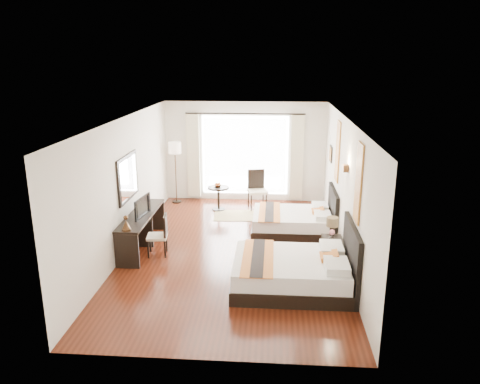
# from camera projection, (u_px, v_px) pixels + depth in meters

# --- Properties ---
(floor) EXTENTS (4.50, 7.50, 0.01)m
(floor) POSITION_uv_depth(u_px,v_px,m) (234.00, 251.00, 9.95)
(floor) COLOR #3A150A
(floor) RESTS_ON ground
(ceiling) EXTENTS (4.50, 7.50, 0.02)m
(ceiling) POSITION_uv_depth(u_px,v_px,m) (233.00, 119.00, 9.18)
(ceiling) COLOR white
(ceiling) RESTS_ON wall_headboard
(wall_headboard) EXTENTS (0.01, 7.50, 2.80)m
(wall_headboard) POSITION_uv_depth(u_px,v_px,m) (344.00, 190.00, 9.40)
(wall_headboard) COLOR silver
(wall_headboard) RESTS_ON floor
(wall_desk) EXTENTS (0.01, 7.50, 2.80)m
(wall_desk) POSITION_uv_depth(u_px,v_px,m) (126.00, 185.00, 9.72)
(wall_desk) COLOR silver
(wall_desk) RESTS_ON floor
(wall_window) EXTENTS (4.50, 0.01, 2.80)m
(wall_window) POSITION_uv_depth(u_px,v_px,m) (245.00, 152.00, 13.15)
(wall_window) COLOR silver
(wall_window) RESTS_ON floor
(wall_entry) EXTENTS (4.50, 0.01, 2.80)m
(wall_entry) POSITION_uv_depth(u_px,v_px,m) (208.00, 266.00, 5.98)
(wall_entry) COLOR silver
(wall_entry) RESTS_ON floor
(window_glass) EXTENTS (2.40, 0.02, 2.20)m
(window_glass) POSITION_uv_depth(u_px,v_px,m) (245.00, 155.00, 13.16)
(window_glass) COLOR white
(window_glass) RESTS_ON wall_window
(sheer_curtain) EXTENTS (2.30, 0.02, 2.10)m
(sheer_curtain) POSITION_uv_depth(u_px,v_px,m) (245.00, 156.00, 13.11)
(sheer_curtain) COLOR white
(sheer_curtain) RESTS_ON wall_window
(drape_left) EXTENTS (0.35, 0.14, 2.35)m
(drape_left) POSITION_uv_depth(u_px,v_px,m) (193.00, 156.00, 13.18)
(drape_left) COLOR beige
(drape_left) RESTS_ON floor
(drape_right) EXTENTS (0.35, 0.14, 2.35)m
(drape_right) POSITION_uv_depth(u_px,v_px,m) (297.00, 158.00, 12.97)
(drape_right) COLOR beige
(drape_right) RESTS_ON floor
(art_panel_near) EXTENTS (0.03, 0.50, 1.35)m
(art_panel_near) POSITION_uv_depth(u_px,v_px,m) (358.00, 183.00, 7.78)
(art_panel_near) COLOR maroon
(art_panel_near) RESTS_ON wall_headboard
(art_panel_far) EXTENTS (0.03, 0.50, 1.35)m
(art_panel_far) POSITION_uv_depth(u_px,v_px,m) (338.00, 151.00, 10.39)
(art_panel_far) COLOR maroon
(art_panel_far) RESTS_ON wall_headboard
(wall_sconce) EXTENTS (0.10, 0.14, 0.14)m
(wall_sconce) POSITION_uv_depth(u_px,v_px,m) (346.00, 168.00, 8.95)
(wall_sconce) COLOR #402916
(wall_sconce) RESTS_ON wall_headboard
(mirror_frame) EXTENTS (0.04, 1.25, 0.95)m
(mirror_frame) POSITION_uv_depth(u_px,v_px,m) (128.00, 177.00, 9.75)
(mirror_frame) COLOR black
(mirror_frame) RESTS_ON wall_desk
(mirror_glass) EXTENTS (0.01, 1.12, 0.82)m
(mirror_glass) POSITION_uv_depth(u_px,v_px,m) (129.00, 177.00, 9.75)
(mirror_glass) COLOR white
(mirror_glass) RESTS_ON mirror_frame
(bed_near) EXTENTS (2.12, 1.65, 1.19)m
(bed_near) POSITION_uv_depth(u_px,v_px,m) (296.00, 271.00, 8.30)
(bed_near) COLOR black
(bed_near) RESTS_ON floor
(bed_far) EXTENTS (1.90, 1.48, 1.07)m
(bed_far) POSITION_uv_depth(u_px,v_px,m) (296.00, 221.00, 10.92)
(bed_far) COLOR black
(bed_far) RESTS_ON floor
(nightstand) EXTENTS (0.40, 0.49, 0.48)m
(nightstand) POSITION_uv_depth(u_px,v_px,m) (332.00, 249.00, 9.43)
(nightstand) COLOR black
(nightstand) RESTS_ON floor
(table_lamp) EXTENTS (0.24, 0.24, 0.39)m
(table_lamp) POSITION_uv_depth(u_px,v_px,m) (332.00, 223.00, 9.37)
(table_lamp) COLOR black
(table_lamp) RESTS_ON nightstand
(vase) EXTENTS (0.14, 0.14, 0.12)m
(vase) POSITION_uv_depth(u_px,v_px,m) (332.00, 237.00, 9.22)
(vase) COLOR black
(vase) RESTS_ON nightstand
(console_desk) EXTENTS (0.50, 2.20, 0.76)m
(console_desk) POSITION_uv_depth(u_px,v_px,m) (142.00, 230.00, 10.06)
(console_desk) COLOR black
(console_desk) RESTS_ON floor
(television) EXTENTS (0.20, 0.75, 0.43)m
(television) POSITION_uv_depth(u_px,v_px,m) (139.00, 206.00, 9.75)
(television) COLOR black
(television) RESTS_ON console_desk
(bronze_figurine) EXTENTS (0.23, 0.23, 0.27)m
(bronze_figurine) POSITION_uv_depth(u_px,v_px,m) (126.00, 224.00, 8.96)
(bronze_figurine) COLOR #402916
(bronze_figurine) RESTS_ON console_desk
(desk_chair) EXTENTS (0.45, 0.45, 0.87)m
(desk_chair) POSITION_uv_depth(u_px,v_px,m) (158.00, 243.00, 9.69)
(desk_chair) COLOR beige
(desk_chair) RESTS_ON floor
(floor_lamp) EXTENTS (0.35, 0.35, 1.72)m
(floor_lamp) POSITION_uv_depth(u_px,v_px,m) (175.00, 152.00, 12.87)
(floor_lamp) COLOR black
(floor_lamp) RESTS_ON floor
(side_table) EXTENTS (0.56, 0.56, 0.64)m
(side_table) POSITION_uv_depth(u_px,v_px,m) (219.00, 198.00, 12.53)
(side_table) COLOR black
(side_table) RESTS_ON floor
(fruit_bowl) EXTENTS (0.26, 0.26, 0.05)m
(fruit_bowl) POSITION_uv_depth(u_px,v_px,m) (218.00, 186.00, 12.44)
(fruit_bowl) COLOR #422C17
(fruit_bowl) RESTS_ON side_table
(window_chair) EXTENTS (0.59, 0.59, 1.05)m
(window_chair) POSITION_uv_depth(u_px,v_px,m) (257.00, 197.00, 12.66)
(window_chair) COLOR beige
(window_chair) RESTS_ON floor
(jute_rug) EXTENTS (1.35, 0.96, 0.01)m
(jute_rug) POSITION_uv_depth(u_px,v_px,m) (239.00, 215.00, 12.15)
(jute_rug) COLOR tan
(jute_rug) RESTS_ON floor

